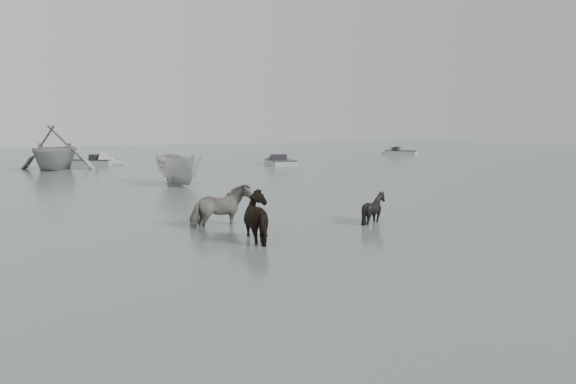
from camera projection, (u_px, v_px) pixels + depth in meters
name	position (u px, v px, depth m)	size (l,w,h in m)	color
ground	(305.00, 239.00, 13.86)	(140.00, 140.00, 0.00)	#516059
pony_pinto	(221.00, 200.00, 15.60)	(0.79, 1.74, 1.47)	black
pony_dark	(264.00, 209.00, 13.73)	(1.47, 1.26, 1.48)	black
pony_black	(374.00, 203.00, 16.13)	(0.89, 1.00, 1.10)	black
rowboat_trail	(55.00, 146.00, 35.76)	(4.83, 5.59, 2.95)	gray
boat_small	(179.00, 167.00, 26.58)	(1.63, 4.33, 1.67)	beige
skiff_port	(281.00, 160.00, 39.79)	(4.63, 1.60, 0.75)	#A7AAA7
skiff_mid	(87.00, 159.00, 40.50)	(5.57, 1.60, 0.75)	#949694
skiff_star	(402.00, 150.00, 55.11)	(4.09, 1.60, 0.75)	#AEAFAA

